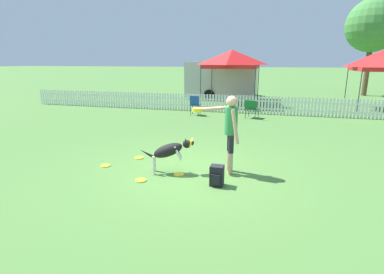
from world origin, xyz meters
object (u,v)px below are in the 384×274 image
folding_chair_blue_left (195,103)px  folding_chair_center (252,107)px  frisbee_near_handler (141,180)px  frisbee_near_dog (139,158)px  canopy_tent_secondary (232,59)px  backpack_on_grass (217,176)px  equipment_trailer (222,79)px  tree_right_grove (373,26)px  frisbee_midfield (105,166)px  frisbee_far_scatter (179,174)px  leaping_dog (170,150)px  handler_person (229,125)px

folding_chair_blue_left → folding_chair_center: 2.57m
frisbee_near_handler → frisbee_near_dog: 1.53m
folding_chair_blue_left → canopy_tent_secondary: (1.08, 3.81, 1.99)m
frisbee_near_handler → backpack_on_grass: (1.58, 0.20, 0.19)m
equipment_trailer → tree_right_grove: 11.29m
frisbee_midfield → frisbee_far_scatter: same height
folding_chair_blue_left → tree_right_grove: bearing=-131.6°
frisbee_far_scatter → folding_chair_center: (0.97, 7.24, 0.47)m
leaping_dog → folding_chair_center: size_ratio=1.49×
handler_person → frisbee_near_handler: bearing=104.2°
frisbee_far_scatter → backpack_on_grass: size_ratio=0.55×
equipment_trailer → frisbee_far_scatter: bearing=-82.7°
frisbee_far_scatter → frisbee_near_handler: bearing=-141.1°
frisbee_near_dog → folding_chair_center: (2.32, 6.40, 0.47)m
folding_chair_center → canopy_tent_secondary: 4.63m
equipment_trailer → folding_chair_center: bearing=-68.1°
folding_chair_center → frisbee_far_scatter: bearing=96.2°
frisbee_near_dog → backpack_on_grass: backpack_on_grass is taller
equipment_trailer → handler_person: bearing=-78.2°
backpack_on_grass → folding_chair_blue_left: 8.04m
frisbee_far_scatter → backpack_on_grass: (0.92, -0.34, 0.19)m
leaping_dog → folding_chair_blue_left: folding_chair_blue_left is taller
frisbee_far_scatter → equipment_trailer: bearing=96.4°
frisbee_far_scatter → tree_right_grove: bearing=66.4°
equipment_trailer → tree_right_grove: tree_right_grove is taller
frisbee_near_handler → folding_chair_blue_left: (-0.93, 7.83, 0.54)m
tree_right_grove → canopy_tent_secondary: bearing=-139.4°
frisbee_midfield → tree_right_grove: (9.96, 18.44, 4.78)m
frisbee_near_dog → tree_right_grove: bearing=61.9°
frisbee_near_dog → folding_chair_center: bearing=70.1°
frisbee_near_dog → folding_chair_blue_left: 6.49m
frisbee_near_dog → leaping_dog: bearing=-34.1°
frisbee_midfield → backpack_on_grass: backpack_on_grass is taller
frisbee_near_handler → folding_chair_center: size_ratio=0.28×
frisbee_near_handler → equipment_trailer: (-0.88, 14.34, 1.25)m
frisbee_near_dog → frisbee_far_scatter: 1.59m
backpack_on_grass → equipment_trailer: equipment_trailer is taller
backpack_on_grass → equipment_trailer: (-2.46, 14.15, 1.05)m
frisbee_far_scatter → equipment_trailer: equipment_trailer is taller
frisbee_near_dog → folding_chair_blue_left: folding_chair_blue_left is taller
backpack_on_grass → canopy_tent_secondary: 11.77m
leaping_dog → canopy_tent_secondary: 11.21m
handler_person → equipment_trailer: bearing=-5.9°
frisbee_near_handler → backpack_on_grass: backpack_on_grass is taller
frisbee_far_scatter → canopy_tent_secondary: bearing=92.7°
frisbee_far_scatter → folding_chair_blue_left: folding_chair_blue_left is taller
handler_person → frisbee_far_scatter: (-1.01, -0.47, -1.08)m
leaping_dog → equipment_trailer: size_ratio=0.23×
folding_chair_blue_left → equipment_trailer: (0.05, 6.52, 0.71)m
frisbee_midfield → folding_chair_blue_left: bearing=87.9°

